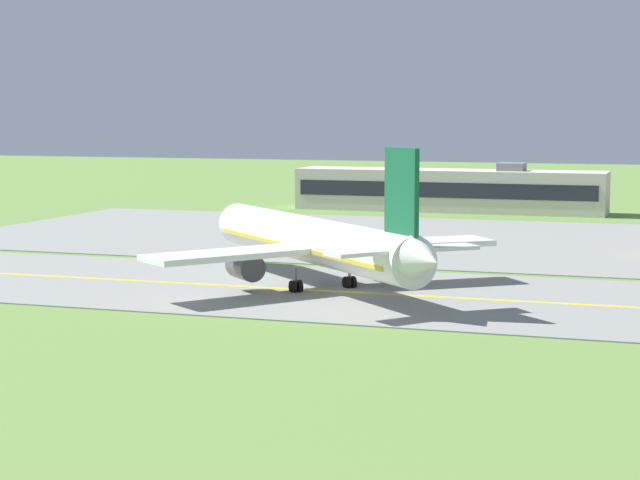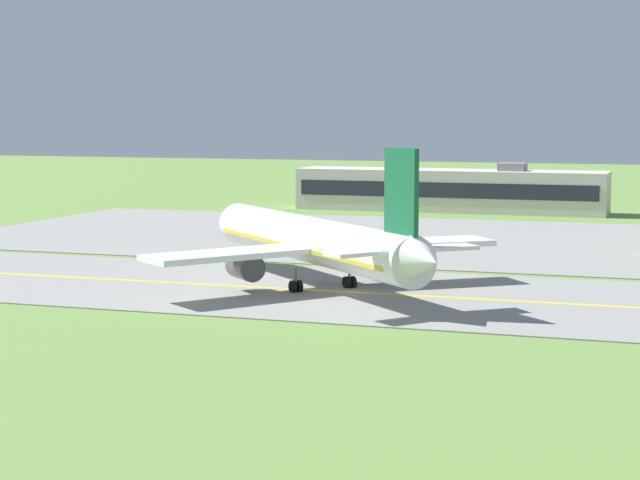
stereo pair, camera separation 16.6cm
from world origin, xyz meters
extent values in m
plane|color=olive|center=(0.00, 0.00, 0.00)|extent=(500.00, 500.00, 0.00)
cube|color=gray|center=(0.00, 0.00, 0.05)|extent=(240.00, 28.00, 0.10)
cube|color=gray|center=(10.00, 42.00, 0.05)|extent=(140.00, 52.00, 0.10)
cube|color=yellow|center=(0.00, 0.00, 0.11)|extent=(220.00, 0.60, 0.01)
cylinder|color=white|center=(-3.65, 2.00, 4.20)|extent=(27.09, 26.64, 4.00)
cone|color=white|center=(-16.65, 14.73, 4.20)|extent=(4.52, 4.53, 3.80)
cone|color=white|center=(9.50, -10.87, 4.60)|extent=(4.67, 4.67, 3.40)
cube|color=gold|center=(-3.65, 2.00, 3.70)|extent=(25.21, 24.80, 0.36)
cube|color=#1E232D|center=(-15.08, 13.19, 4.90)|extent=(3.66, 3.69, 0.70)
cube|color=white|center=(-8.02, -5.61, 3.70)|extent=(12.76, 14.92, 0.50)
cylinder|color=#47474C|center=(-8.05, -2.79, 2.30)|extent=(4.04, 4.02, 2.30)
cylinder|color=black|center=(-9.20, -1.67, 2.30)|extent=(1.65, 1.68, 2.10)
cube|color=white|center=(3.87, 6.53, 3.70)|extent=(14.81, 12.96, 0.50)
cylinder|color=#47474C|center=(1.04, 6.50, 2.30)|extent=(4.04, 4.02, 2.30)
cylinder|color=black|center=(-0.10, 7.62, 2.30)|extent=(1.65, 1.68, 2.10)
cube|color=#145938|center=(7.07, -8.50, 9.45)|extent=(3.42, 3.36, 6.50)
cube|color=white|center=(4.98, -10.92, 5.00)|extent=(5.61, 6.19, 0.30)
cube|color=white|center=(9.45, -6.35, 5.00)|extent=(6.15, 5.67, 0.30)
cylinder|color=slate|center=(-12.94, 11.09, 1.38)|extent=(0.24, 0.24, 1.65)
cylinder|color=black|center=(-12.94, 11.09, 0.55)|extent=(1.03, 1.02, 1.10)
cylinder|color=slate|center=(-4.04, -1.26, 1.38)|extent=(0.24, 0.24, 1.65)
cylinder|color=black|center=(-4.23, -1.46, 0.55)|extent=(1.03, 1.02, 1.10)
cylinder|color=black|center=(-3.85, -1.06, 0.55)|extent=(1.03, 1.02, 1.10)
cylinder|color=slate|center=(-0.40, 2.46, 1.38)|extent=(0.24, 0.24, 1.65)
cylinder|color=black|center=(-0.59, 2.26, 0.55)|extent=(1.03, 1.02, 1.10)
cylinder|color=black|center=(-0.21, 2.65, 0.55)|extent=(1.03, 1.02, 1.10)
cube|color=beige|center=(-8.67, 81.29, 3.22)|extent=(47.86, 8.62, 6.43)
cube|color=#1E232D|center=(-8.67, 76.93, 3.54)|extent=(45.95, 0.10, 2.32)
cube|color=slate|center=(0.90, 81.29, 7.03)|extent=(4.00, 4.00, 1.20)
camera|label=1|loc=(28.54, -90.90, 15.41)|focal=63.53mm
camera|label=2|loc=(28.70, -90.85, 15.41)|focal=63.53mm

